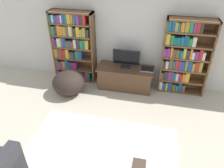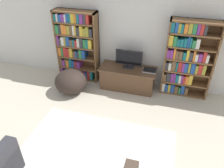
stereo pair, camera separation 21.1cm
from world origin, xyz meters
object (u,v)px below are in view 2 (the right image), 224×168
(tv_stand, at_px, (128,78))
(bookshelf_left, at_px, (76,45))
(television, at_px, (129,59))
(laptop, at_px, (150,70))
(bookshelf_right, at_px, (186,59))
(beanbag_ottoman, at_px, (71,81))

(tv_stand, bearing_deg, bookshelf_left, 173.66)
(television, height_order, laptop, television)
(bookshelf_left, height_order, laptop, bookshelf_left)
(bookshelf_left, xyz_separation_m, bookshelf_right, (2.58, 0.00, -0.01))
(bookshelf_left, bearing_deg, television, -4.50)
(bookshelf_right, distance_m, television, 1.25)
(laptop, relative_size, beanbag_ottoman, 0.41)
(television, xyz_separation_m, laptop, (0.50, -0.02, -0.21))
(bookshelf_left, relative_size, bookshelf_right, 1.00)
(bookshelf_left, height_order, beanbag_ottoman, bookshelf_left)
(tv_stand, relative_size, laptop, 4.36)
(beanbag_ottoman, bearing_deg, bookshelf_right, 15.24)
(bookshelf_right, distance_m, laptop, 0.82)
(bookshelf_left, distance_m, television, 1.35)
(tv_stand, xyz_separation_m, television, (-0.00, 0.04, 0.49))
(bookshelf_right, bearing_deg, tv_stand, -173.08)
(tv_stand, xyz_separation_m, beanbag_ottoman, (-1.24, -0.52, 0.00))
(bookshelf_left, distance_m, tv_stand, 1.48)
(laptop, xyz_separation_m, beanbag_ottoman, (-1.73, -0.55, -0.27))
(bookshelf_left, relative_size, laptop, 5.70)
(bookshelf_right, height_order, laptop, bookshelf_right)
(bookshelf_left, xyz_separation_m, television, (1.33, -0.11, -0.13))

